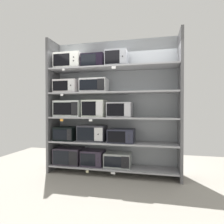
{
  "coord_description": "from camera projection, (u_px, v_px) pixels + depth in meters",
  "views": [
    {
      "loc": [
        0.86,
        -3.75,
        1.3
      ],
      "look_at": [
        0.0,
        0.0,
        1.25
      ],
      "focal_mm": 30.92,
      "sensor_mm": 36.0,
      "label": 1
    }
  ],
  "objects": [
    {
      "name": "shelf_1",
      "position": [
        112.0,
        142.0,
        3.85
      ],
      "size": [
        2.53,
        0.5,
        0.03
      ],
      "primitive_type": "cube",
      "color": "#99999E"
    },
    {
      "name": "ground",
      "position": [
        97.0,
        197.0,
        2.89
      ],
      "size": [
        6.53,
        6.0,
        0.02
      ],
      "primitive_type": "cube",
      "color": "gray"
    },
    {
      "name": "microwave_6",
      "position": [
        69.0,
        109.0,
        4.04
      ],
      "size": [
        0.56,
        0.38,
        0.33
      ],
      "color": "silver",
      "rests_on": "shelf_2"
    },
    {
      "name": "price_tag_4",
      "position": [
        62.0,
        95.0,
        3.81
      ],
      "size": [
        0.06,
        0.0,
        0.04
      ],
      "primitive_type": "cube",
      "color": "white"
    },
    {
      "name": "microwave_7",
      "position": [
        95.0,
        109.0,
        3.92
      ],
      "size": [
        0.44,
        0.39,
        0.34
      ],
      "color": "silver",
      "rests_on": "shelf_2"
    },
    {
      "name": "microwave_5",
      "position": [
        122.0,
        135.0,
        3.8
      ],
      "size": [
        0.51,
        0.43,
        0.26
      ],
      "color": "#262736",
      "rests_on": "shelf_1"
    },
    {
      "name": "microwave_13",
      "position": [
        117.0,
        59.0,
        3.8
      ],
      "size": [
        0.42,
        0.36,
        0.32
      ],
      "color": "#999CA4",
      "rests_on": "shelf_4"
    },
    {
      "name": "microwave_4",
      "position": [
        92.0,
        133.0,
        3.94
      ],
      "size": [
        0.56,
        0.34,
        0.32
      ],
      "color": "#31313A",
      "rests_on": "shelf_1"
    },
    {
      "name": "price_tag_0",
      "position": [
        87.0,
        172.0,
        3.71
      ],
      "size": [
        0.06,
        0.0,
        0.05
      ],
      "primitive_type": "cube",
      "color": "beige"
    },
    {
      "name": "microwave_0",
      "position": [
        69.0,
        155.0,
        4.06
      ],
      "size": [
        0.56,
        0.42,
        0.33
      ],
      "color": "#2D2732",
      "rests_on": "shelf_0"
    },
    {
      "name": "microwave_11",
      "position": [
        69.0,
        62.0,
        4.03
      ],
      "size": [
        0.56,
        0.37,
        0.33
      ],
      "color": "silver",
      "rests_on": "shelf_4"
    },
    {
      "name": "upright_right",
      "position": [
        180.0,
        105.0,
        3.55
      ],
      "size": [
        0.05,
        0.5,
        2.75
      ],
      "primitive_type": "cube",
      "color": "#5B5B5E",
      "rests_on": "ground"
    },
    {
      "name": "price_tag_6",
      "position": [
        114.0,
        67.0,
        3.56
      ],
      "size": [
        0.08,
        0.0,
        0.05
      ],
      "primitive_type": "cube",
      "color": "white"
    },
    {
      "name": "microwave_9",
      "position": [
        67.0,
        87.0,
        4.05
      ],
      "size": [
        0.49,
        0.41,
        0.27
      ],
      "color": "silver",
      "rests_on": "shelf_3"
    },
    {
      "name": "microwave_12",
      "position": [
        94.0,
        62.0,
        3.91
      ],
      "size": [
        0.46,
        0.34,
        0.27
      ],
      "color": "black",
      "rests_on": "shelf_4"
    },
    {
      "name": "price_tag_2",
      "position": [
        62.0,
        120.0,
        3.81
      ],
      "size": [
        0.07,
        0.0,
        0.05
      ],
      "primitive_type": "cube",
      "color": "orange"
    },
    {
      "name": "microwave_2",
      "position": [
        118.0,
        160.0,
        3.83
      ],
      "size": [
        0.52,
        0.35,
        0.28
      ],
      "color": "#9FA5A2",
      "rests_on": "shelf_0"
    },
    {
      "name": "shelf_4",
      "position": [
        112.0,
        68.0,
        3.83
      ],
      "size": [
        2.53,
        0.5,
        0.03
      ],
      "primitive_type": "cube",
      "color": "#99999E"
    },
    {
      "name": "microwave_3",
      "position": [
        66.0,
        133.0,
        4.07
      ],
      "size": [
        0.43,
        0.42,
        0.28
      ],
      "color": "black",
      "rests_on": "shelf_1"
    },
    {
      "name": "microwave_10",
      "position": [
        94.0,
        86.0,
        3.91
      ],
      "size": [
        0.54,
        0.35,
        0.28
      ],
      "color": "silver",
      "rests_on": "shelf_3"
    },
    {
      "name": "microwave_8",
      "position": [
        120.0,
        110.0,
        3.8
      ],
      "size": [
        0.47,
        0.41,
        0.29
      ],
      "color": "#B4B4BA",
      "rests_on": "shelf_2"
    },
    {
      "name": "shelf_3",
      "position": [
        112.0,
        93.0,
        3.84
      ],
      "size": [
        2.53,
        0.5,
        0.03
      ],
      "primitive_type": "cube",
      "color": "#99999E"
    },
    {
      "name": "price_tag_1",
      "position": [
        113.0,
        173.0,
        3.6
      ],
      "size": [
        0.08,
        0.0,
        0.04
      ],
      "primitive_type": "cube",
      "color": "white"
    },
    {
      "name": "price_tag_5",
      "position": [
        63.0,
        70.0,
        3.79
      ],
      "size": [
        0.05,
        0.0,
        0.04
      ],
      "primitive_type": "cube",
      "color": "white"
    },
    {
      "name": "microwave_1",
      "position": [
        93.0,
        158.0,
        3.94
      ],
      "size": [
        0.44,
        0.39,
        0.31
      ],
      "color": "#2F2736",
      "rests_on": "shelf_0"
    },
    {
      "name": "shelf_2",
      "position": [
        112.0,
        118.0,
        3.84
      ],
      "size": [
        2.53,
        0.5,
        0.03
      ],
      "primitive_type": "cube",
      "color": "#99999E"
    },
    {
      "name": "back_panel",
      "position": [
        115.0,
        106.0,
        4.1
      ],
      "size": [
        2.73,
        0.04,
        2.75
      ],
      "primitive_type": "cube",
      "color": "#9EA3A8",
      "rests_on": "ground"
    },
    {
      "name": "shelf_0",
      "position": [
        112.0,
        167.0,
        3.86
      ],
      "size": [
        2.53,
        0.5,
        0.03
      ],
      "primitive_type": "cube",
      "color": "#99999E",
      "rests_on": "ground"
    },
    {
      "name": "price_tag_3",
      "position": [
        91.0,
        120.0,
        3.68
      ],
      "size": [
        0.07,
        0.0,
        0.04
      ],
      "primitive_type": "cube",
      "color": "white"
    },
    {
      "name": "upright_left",
      "position": [
        53.0,
        106.0,
        4.13
      ],
      "size": [
        0.05,
        0.5,
        2.75
      ],
      "primitive_type": "cube",
      "color": "#5B5B5E",
      "rests_on": "ground"
    }
  ]
}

